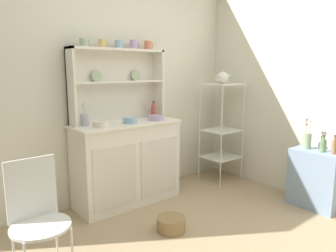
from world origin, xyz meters
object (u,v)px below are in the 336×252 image
object	(u,v)px
cup_sage_0	(84,43)
porcelain_teapot	(223,78)
wire_chair	(37,213)
vinegar_bottle	(334,146)
flower_vase	(307,140)
hutch_shelf_unit	(117,79)
jam_bottle	(154,111)
bowl_mixing_large	(100,124)
floor_basket	(171,224)
utensil_jar	(85,120)
bakers_rack	(221,123)
hutch_cabinet	(127,162)
oil_bottle	(323,145)
side_shelf_blue	(315,179)

from	to	relation	value
cup_sage_0	porcelain_teapot	distance (m)	1.70
wire_chair	vinegar_bottle	bearing A→B (deg)	-13.43
porcelain_teapot	flower_vase	distance (m)	1.21
hutch_shelf_unit	jam_bottle	size ratio (longest dim) A/B	5.64
hutch_shelf_unit	jam_bottle	world-z (taller)	hutch_shelf_unit
bowl_mixing_large	flower_vase	size ratio (longest dim) A/B	0.46
hutch_shelf_unit	floor_basket	distance (m)	1.54
bowl_mixing_large	utensil_jar	xyz separation A→B (m)	(-0.09, 0.15, 0.03)
jam_bottle	utensil_jar	world-z (taller)	utensil_jar
utensil_jar	flower_vase	bearing A→B (deg)	-34.78
floor_basket	porcelain_teapot	world-z (taller)	porcelain_teapot
wire_chair	utensil_jar	size ratio (longest dim) A/B	3.76
floor_basket	bowl_mixing_large	size ratio (longest dim) A/B	1.71
jam_bottle	porcelain_teapot	world-z (taller)	porcelain_teapot
jam_bottle	utensil_jar	distance (m)	0.83
jam_bottle	bakers_rack	bearing A→B (deg)	-15.74
hutch_cabinet	flower_vase	bearing A→B (deg)	-40.17
floor_basket	bowl_mixing_large	distance (m)	1.12
oil_bottle	vinegar_bottle	distance (m)	0.11
wire_chair	porcelain_teapot	world-z (taller)	porcelain_teapot
hutch_shelf_unit	cup_sage_0	bearing A→B (deg)	-173.33
bowl_mixing_large	jam_bottle	distance (m)	0.76
hutch_cabinet	wire_chair	distance (m)	1.42
bowl_mixing_large	utensil_jar	distance (m)	0.18
utensil_jar	porcelain_teapot	xyz separation A→B (m)	(1.69, -0.23, 0.38)
flower_vase	wire_chair	bearing A→B (deg)	171.57
floor_basket	bowl_mixing_large	xyz separation A→B (m)	(-0.29, 0.70, 0.82)
side_shelf_blue	flower_vase	bearing A→B (deg)	89.93
utensil_jar	vinegar_bottle	xyz separation A→B (m)	(1.83, -1.54, -0.25)
side_shelf_blue	jam_bottle	world-z (taller)	jam_bottle
hutch_cabinet	jam_bottle	world-z (taller)	jam_bottle
oil_bottle	vinegar_bottle	world-z (taller)	vinegar_bottle
hutch_shelf_unit	wire_chair	xyz separation A→B (m)	(-1.16, -0.98, -0.77)
side_shelf_blue	flower_vase	xyz separation A→B (m)	(0.00, 0.12, 0.39)
bakers_rack	wire_chair	distance (m)	2.53
side_shelf_blue	porcelain_teapot	bearing A→B (deg)	96.60
porcelain_teapot	bakers_rack	bearing A→B (deg)	0.00
floor_basket	cup_sage_0	distance (m)	1.84
utensil_jar	oil_bottle	xyz separation A→B (m)	(1.83, -1.44, -0.26)
oil_bottle	utensil_jar	bearing A→B (deg)	141.81
floor_basket	oil_bottle	bearing A→B (deg)	-22.07
hutch_shelf_unit	porcelain_teapot	xyz separation A→B (m)	(1.28, -0.32, 0.00)
hutch_shelf_unit	cup_sage_0	size ratio (longest dim) A/B	11.11
bowl_mixing_large	vinegar_bottle	xyz separation A→B (m)	(1.74, -1.39, -0.22)
utensil_jar	oil_bottle	bearing A→B (deg)	-38.19
bakers_rack	bowl_mixing_large	world-z (taller)	bakers_rack
hutch_cabinet	utensil_jar	size ratio (longest dim) A/B	4.97
hutch_cabinet	cup_sage_0	world-z (taller)	cup_sage_0
bowl_mixing_large	utensil_jar	bearing A→B (deg)	120.23
flower_vase	cup_sage_0	bearing A→B (deg)	143.53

